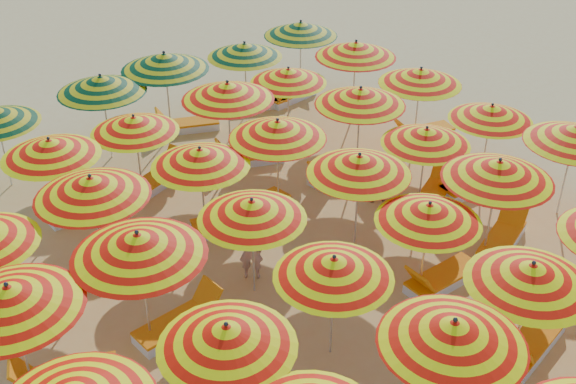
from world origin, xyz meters
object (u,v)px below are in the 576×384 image
object	(u,v)px
umbrella_23	(491,113)
umbrella_41	(301,29)
umbrella_32	(134,124)
umbrella_31	(50,148)
umbrella_16	(498,170)
lounger_12	(502,239)
lounger_23	(85,207)
lounger_16	(470,185)
umbrella_15	(429,213)
lounger_14	(180,322)
lounger_25	(249,157)
lounger_11	(441,279)
umbrella_22	(426,136)
lounger_28	(260,102)
umbrella_35	(356,49)
umbrella_20	(252,210)
umbrella_21	(359,164)
umbrella_34	(288,76)
umbrella_33	(228,91)
lounger_19	(255,209)
beachgoer_b	(374,176)
umbrella_14	(334,267)
umbrella_25	(91,187)
umbrella_13	(227,336)
beachgoer_a	(251,250)
umbrella_40	(245,50)
lounger_15	(435,193)
umbrella_26	(200,157)
lounger_20	(338,173)
umbrella_19	(138,245)
lounger_17	(29,304)
lounger_7	(530,345)
lounger_27	(187,125)
lounger_26	(274,143)
umbrella_29	(420,76)
umbrella_18	(9,297)
umbrella_9	(531,274)
lounger_29	(292,95)
umbrella_8	(453,333)
lounger_24	(160,178)
lounger_13	(64,377)
lounger_18	(232,222)
umbrella_28	(360,97)

from	to	relation	value
umbrella_23	umbrella_41	world-z (taller)	umbrella_41
umbrella_23	umbrella_32	world-z (taller)	umbrella_32
umbrella_32	umbrella_31	bearing A→B (deg)	-179.45
umbrella_16	lounger_12	size ratio (longest dim) A/B	1.64
lounger_23	lounger_16	bearing A→B (deg)	-33.24
umbrella_15	lounger_14	bearing A→B (deg)	154.37
lounger_25	lounger_11	bearing A→B (deg)	114.67
umbrella_22	lounger_28	xyz separation A→B (m)	(0.38, 6.75, -1.73)
umbrella_31	umbrella_35	distance (m)	8.87
umbrella_20	umbrella_32	xyz separation A→B (m)	(0.02, 4.60, -0.03)
umbrella_21	umbrella_34	xyz separation A→B (m)	(1.96, 4.76, -0.13)
umbrella_32	lounger_23	xyz separation A→B (m)	(-1.42, 0.15, -1.76)
lounger_12	umbrella_33	bearing A→B (deg)	93.42
lounger_19	beachgoer_b	distance (m)	2.93
umbrella_14	umbrella_25	distance (m)	5.08
lounger_28	umbrella_13	bearing A→B (deg)	-106.56
umbrella_21	beachgoer_a	distance (m)	2.81
umbrella_40	umbrella_21	bearing A→B (deg)	-106.50
umbrella_20	umbrella_23	world-z (taller)	umbrella_20
lounger_15	umbrella_34	bearing A→B (deg)	77.52
umbrella_20	beachgoer_b	xyz separation A→B (m)	(4.25, 0.95, -1.30)
umbrella_26	lounger_20	xyz separation A→B (m)	(3.95, -0.01, -1.82)
lounger_11	lounger_28	size ratio (longest dim) A/B	0.96
umbrella_13	umbrella_19	xyz separation A→B (m)	(-0.03, 2.55, 0.21)
lounger_17	lounger_23	distance (m)	3.45
umbrella_25	umbrella_31	distance (m)	2.23
umbrella_32	umbrella_25	bearing A→B (deg)	-133.25
lounger_7	lounger_27	world-z (taller)	same
lounger_12	lounger_28	world-z (taller)	same
umbrella_20	lounger_11	bearing A→B (deg)	-35.98
lounger_26	lounger_28	xyz separation A→B (m)	(1.25, 2.30, 0.00)
umbrella_22	umbrella_23	distance (m)	2.13
umbrella_29	lounger_23	size ratio (longest dim) A/B	1.33
umbrella_35	umbrella_23	bearing A→B (deg)	-88.69
umbrella_35	lounger_23	world-z (taller)	umbrella_35
umbrella_18	umbrella_26	distance (m)	5.27
umbrella_40	lounger_26	xyz separation A→B (m)	(-0.66, -2.17, -1.83)
lounger_19	umbrella_31	bearing A→B (deg)	-39.17
umbrella_9	umbrella_34	bearing A→B (deg)	76.33
lounger_15	lounger_29	distance (m)	6.62
lounger_15	lounger_28	distance (m)	6.72
umbrella_15	umbrella_31	size ratio (longest dim) A/B	0.95
umbrella_8	umbrella_34	distance (m)	10.21
umbrella_8	umbrella_32	size ratio (longest dim) A/B	0.98
umbrella_15	lounger_16	xyz separation A→B (m)	(3.82, 1.84, -1.74)
umbrella_20	lounger_24	bearing A→B (deg)	82.66
lounger_13	lounger_18	bearing A→B (deg)	-135.37
umbrella_33	lounger_13	world-z (taller)	umbrella_33
beachgoer_a	lounger_13	bearing A→B (deg)	43.20
umbrella_28	lounger_12	world-z (taller)	umbrella_28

